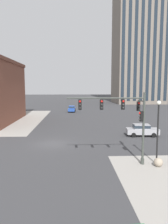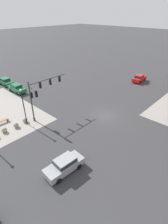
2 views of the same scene
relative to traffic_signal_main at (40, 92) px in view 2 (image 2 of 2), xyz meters
The scene contains 11 objects.
ground_plane 11.03m from the traffic_signal_main, 135.24° to the left, with size 320.00×320.00×0.00m, color #38383A.
traffic_signal_main is the anchor object (origin of this frame).
bollard_sphere_curb_a 4.91m from the traffic_signal_main, 16.72° to the right, with size 0.77×0.77×0.77m, color gray.
bollard_sphere_curb_b 5.96m from the traffic_signal_main, ahead, with size 0.77×0.77×0.77m, color gray.
bollard_sphere_curb_c 7.35m from the traffic_signal_main, ahead, with size 0.77×0.77×0.77m, color gray.
bench_near_signal 7.30m from the traffic_signal_main, 31.72° to the right, with size 1.83×0.59×0.49m.
street_lamp_corner_near 2.93m from the traffic_signal_main, ahead, with size 0.36×0.36×5.71m.
car_main_northbound_far 13.14m from the traffic_signal_main, 100.77° to the right, with size 1.99×4.45×1.68m.
car_main_southbound_near 18.48m from the traffic_signal_main, 98.15° to the right, with size 1.96×4.43×1.68m.
car_main_southbound_far 26.10m from the traffic_signal_main, behind, with size 4.47×2.03×1.68m.
car_cross_westbound 12.35m from the traffic_signal_main, 65.48° to the left, with size 4.52×2.13×1.68m.
Camera 2 is at (20.39, 14.17, 15.05)m, focal length 28.15 mm.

